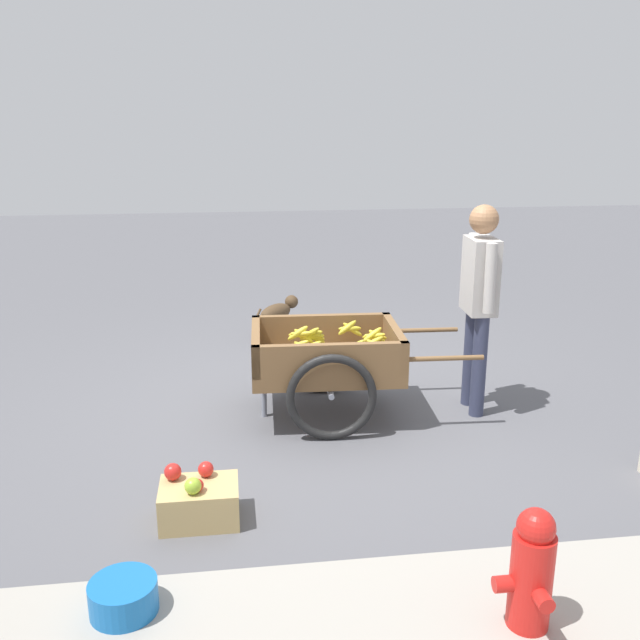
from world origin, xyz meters
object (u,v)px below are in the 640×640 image
Objects in this scene: fruit_cart at (327,360)px; dog at (278,312)px; vendor_person at (479,291)px; mixed_fruit_crate at (199,501)px; plastic_bucket at (125,608)px; fire_hydrant at (530,581)px.

fruit_cart reaches higher than dog.
dog is at bearing -56.43° from vendor_person.
fruit_cart reaches higher than mixed_fruit_crate.
plastic_bucket is (0.99, 4.22, -0.14)m from dog.
fire_hydrant is (-0.50, 2.53, -0.11)m from fruit_cart.
plastic_bucket is at bearing 71.52° from mixed_fruit_crate.
dog is 4.59m from fire_hydrant.
fire_hydrant is 2.25× the size of plastic_bucket.
fire_hydrant reaches higher than mixed_fruit_crate.
fruit_cart reaches higher than plastic_bucket.
plastic_bucket is at bearing -10.35° from fire_hydrant.
vendor_person reaches higher than fruit_cart.
vendor_person is 3.07× the size of dog.
mixed_fruit_crate reaches higher than plastic_bucket.
fire_hydrant is 1.75m from plastic_bucket.
vendor_person is at bearing -137.36° from plastic_bucket.
mixed_fruit_crate is at bearing 55.58° from fruit_cart.
plastic_bucket is (2.35, 2.17, -0.82)m from vendor_person.
fire_hydrant is at bearing 101.08° from fruit_cart.
mixed_fruit_crate is (1.42, -1.18, -0.21)m from fire_hydrant.
dog is 0.78× the size of fire_hydrant.
vendor_person is at bearing -104.56° from fire_hydrant.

